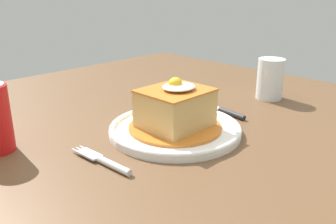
{
  "coord_description": "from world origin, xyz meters",
  "views": [
    {
      "loc": [
        -0.46,
        -0.61,
        1.04
      ],
      "look_at": [
        0.03,
        -0.13,
        0.79
      ],
      "focal_mm": 38.63,
      "sensor_mm": 36.0,
      "label": 1
    }
  ],
  "objects_px": {
    "knife": "(224,111)",
    "drinking_glass": "(270,82)",
    "fork": "(106,162)",
    "main_plate": "(175,129)"
  },
  "relations": [
    {
      "from": "fork",
      "to": "drinking_glass",
      "type": "height_order",
      "value": "drinking_glass"
    },
    {
      "from": "fork",
      "to": "knife",
      "type": "height_order",
      "value": "same"
    },
    {
      "from": "knife",
      "to": "drinking_glass",
      "type": "distance_m",
      "value": 0.18
    },
    {
      "from": "main_plate",
      "to": "fork",
      "type": "relative_size",
      "value": 1.88
    },
    {
      "from": "main_plate",
      "to": "drinking_glass",
      "type": "distance_m",
      "value": 0.35
    },
    {
      "from": "fork",
      "to": "knife",
      "type": "bearing_deg",
      "value": 1.84
    },
    {
      "from": "fork",
      "to": "drinking_glass",
      "type": "relative_size",
      "value": 1.35
    },
    {
      "from": "knife",
      "to": "drinking_glass",
      "type": "height_order",
      "value": "drinking_glass"
    },
    {
      "from": "fork",
      "to": "knife",
      "type": "xyz_separation_m",
      "value": [
        0.35,
        0.01,
        0.0
      ]
    },
    {
      "from": "main_plate",
      "to": "drinking_glass",
      "type": "bearing_deg",
      "value": -2.32
    }
  ]
}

